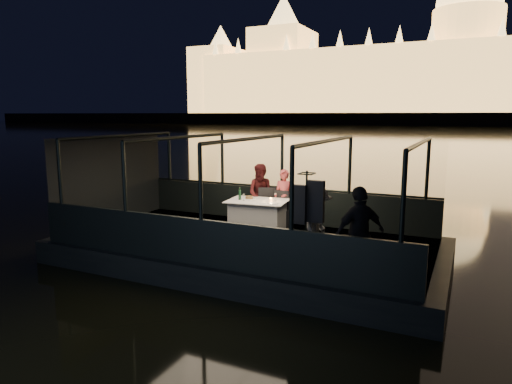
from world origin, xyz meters
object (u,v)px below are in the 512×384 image
at_px(chair_port_right, 278,211).
at_px(coat_stand, 306,222).
at_px(passenger_dark, 360,232).
at_px(wine_bottle, 240,194).
at_px(dining_table_central, 258,216).
at_px(person_man_maroon, 262,196).
at_px(chair_port_left, 264,210).
at_px(person_woman_coral, 284,198).
at_px(passenger_stripe, 317,221).

height_order(chair_port_right, coat_stand, coat_stand).
relative_size(passenger_dark, wine_bottle, 5.49).
relative_size(dining_table_central, chair_port_right, 1.56).
height_order(person_man_maroon, wine_bottle, person_man_maroon).
bearing_deg(chair_port_left, person_woman_coral, 6.46).
xyz_separation_m(dining_table_central, wine_bottle, (-0.43, -0.11, 0.53)).
xyz_separation_m(dining_table_central, chair_port_left, (-0.04, 0.45, 0.06)).
relative_size(person_man_maroon, wine_bottle, 5.26).
relative_size(dining_table_central, person_man_maroon, 0.92).
distance_m(coat_stand, wine_bottle, 3.17).
distance_m(chair_port_left, person_man_maroon, 0.44).
distance_m(passenger_dark, wine_bottle, 4.08).
distance_m(coat_stand, person_woman_coral, 3.28).
height_order(coat_stand, person_woman_coral, coat_stand).
bearing_deg(passenger_dark, coat_stand, -55.80).
height_order(person_man_maroon, passenger_stripe, passenger_stripe).
distance_m(person_man_maroon, passenger_dark, 4.43).
height_order(passenger_dark, wine_bottle, passenger_dark).
height_order(chair_port_left, coat_stand, coat_stand).
height_order(person_man_maroon, passenger_dark, passenger_dark).
distance_m(dining_table_central, person_woman_coral, 0.91).
height_order(chair_port_left, passenger_dark, passenger_dark).
bearing_deg(chair_port_right, dining_table_central, -120.13).
bearing_deg(person_woman_coral, chair_port_left, -158.60).
relative_size(person_man_maroon, passenger_stripe, 1.06).
relative_size(dining_table_central, chair_port_left, 1.49).
distance_m(dining_table_central, passenger_dark, 3.82).
height_order(chair_port_left, person_woman_coral, person_woman_coral).
relative_size(passenger_stripe, passenger_dark, 0.91).
distance_m(chair_port_left, person_woman_coral, 0.60).
bearing_deg(person_man_maroon, passenger_dark, -57.34).
height_order(dining_table_central, wine_bottle, wine_bottle).
relative_size(chair_port_right, passenger_stripe, 0.62).
distance_m(person_man_maroon, wine_bottle, 0.87).
bearing_deg(dining_table_central, chair_port_left, 94.61).
bearing_deg(chair_port_left, passenger_stripe, -71.11).
distance_m(passenger_stripe, passenger_dark, 1.06).
relative_size(coat_stand, person_woman_coral, 1.25).
bearing_deg(person_man_maroon, chair_port_left, -70.03).
bearing_deg(coat_stand, wine_bottle, 139.79).
xyz_separation_m(coat_stand, passenger_dark, (1.02, -0.16, -0.05)).
distance_m(person_woman_coral, passenger_dark, 3.99).
bearing_deg(coat_stand, person_man_maroon, 127.52).
bearing_deg(person_woman_coral, chair_port_right, -110.32).
relative_size(coat_stand, passenger_stripe, 1.23).
xyz_separation_m(chair_port_left, passenger_stripe, (2.12, -2.24, 0.40)).
bearing_deg(dining_table_central, coat_stand, -47.29).
height_order(chair_port_left, chair_port_right, chair_port_left).
bearing_deg(chair_port_right, person_woman_coral, 87.96).
distance_m(dining_table_central, chair_port_left, 0.46).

